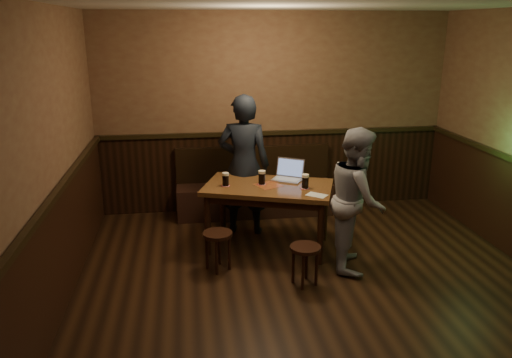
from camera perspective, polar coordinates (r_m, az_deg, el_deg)
The scene contains 12 objects.
room at distance 4.58m, azimuth 8.15°, elevation -0.83°, with size 5.04×6.04×2.84m.
bench at distance 7.15m, azimuth -0.18°, elevation -1.54°, with size 2.20×0.50×0.95m.
pub_table at distance 5.93m, azimuth 1.40°, elevation -1.68°, with size 1.68×1.29×0.80m.
stool_left at distance 5.52m, azimuth -4.39°, elevation -6.96°, with size 0.38×0.38×0.44m.
stool_right at distance 5.23m, azimuth 5.64°, elevation -8.52°, with size 0.42×0.42×0.43m.
pint_left at distance 5.86m, azimuth -3.50°, elevation -0.03°, with size 0.10×0.10×0.16m.
pint_mid at distance 5.90m, azimuth 0.68°, elevation 0.18°, with size 0.11×0.11×0.17m.
pint_right at distance 5.79m, azimuth 5.64°, elevation -0.26°, with size 0.11×0.11×0.17m.
laptop at distance 6.12m, azimuth 3.73°, elevation 0.54°, with size 0.44×0.42×0.25m.
menu at distance 5.59m, azimuth 6.95°, elevation -1.84°, with size 0.22×0.15×0.00m, color silver.
person_suit at distance 6.34m, azimuth -1.40°, elevation 1.61°, with size 0.66×0.43×1.81m, color black.
person_grey at distance 5.55m, azimuth 11.48°, elevation -2.24°, with size 0.77×0.60×1.58m, color #949499.
Camera 1 is at (-1.26, -3.96, 2.60)m, focal length 35.00 mm.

